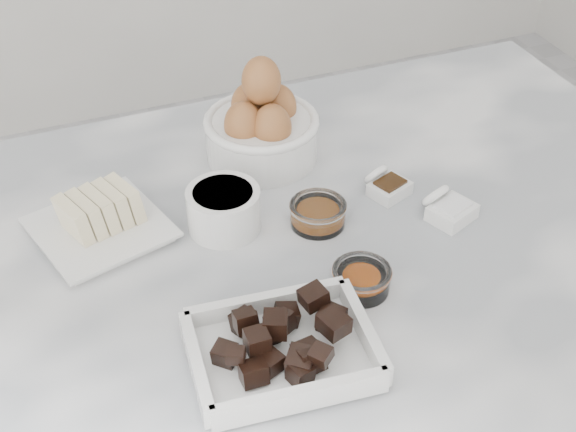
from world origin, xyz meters
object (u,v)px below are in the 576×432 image
object	(u,v)px
butter_plate	(96,221)
zest_bowl	(361,278)
egg_bowl	(261,126)
salt_spoon	(448,208)
chocolate_dish	(282,347)
sugar_ramekin	(224,208)
vanilla_spoon	(386,185)
honey_bowl	(318,213)

from	to	relation	value
butter_plate	zest_bowl	size ratio (longest dim) A/B	2.66
egg_bowl	salt_spoon	xyz separation A→B (m)	(0.17, -0.22, -0.04)
chocolate_dish	sugar_ramekin	xyz separation A→B (m)	(0.01, 0.24, 0.01)
salt_spoon	butter_plate	bearing A→B (deg)	163.11
sugar_ramekin	salt_spoon	distance (m)	0.29
sugar_ramekin	chocolate_dish	bearing A→B (deg)	-93.37
chocolate_dish	vanilla_spoon	distance (m)	0.33
chocolate_dish	butter_plate	size ratio (longest dim) A/B	1.10
butter_plate	sugar_ramekin	xyz separation A→B (m)	(0.15, -0.04, 0.01)
chocolate_dish	zest_bowl	size ratio (longest dim) A/B	2.93
chocolate_dish	honey_bowl	size ratio (longest dim) A/B	2.79
butter_plate	chocolate_dish	bearing A→B (deg)	-63.71
honey_bowl	vanilla_spoon	size ratio (longest dim) A/B	1.02
sugar_ramekin	vanilla_spoon	world-z (taller)	sugar_ramekin
honey_bowl	salt_spoon	distance (m)	0.17
vanilla_spoon	salt_spoon	distance (m)	0.09
zest_bowl	egg_bowl	bearing A→B (deg)	92.24
egg_bowl	butter_plate	bearing A→B (deg)	-160.63
butter_plate	sugar_ramekin	size ratio (longest dim) A/B	2.00
chocolate_dish	egg_bowl	distance (m)	0.39
chocolate_dish	egg_bowl	world-z (taller)	egg_bowl
salt_spoon	vanilla_spoon	bearing A→B (deg)	123.20
chocolate_dish	egg_bowl	xyz separation A→B (m)	(0.11, 0.37, 0.03)
egg_bowl	chocolate_dish	bearing A→B (deg)	-107.12
butter_plate	egg_bowl	world-z (taller)	egg_bowl
salt_spoon	honey_bowl	bearing A→B (deg)	163.22
butter_plate	salt_spoon	bearing A→B (deg)	-16.89
chocolate_dish	honey_bowl	xyz separation A→B (m)	(0.13, 0.20, -0.01)
zest_bowl	vanilla_spoon	world-z (taller)	vanilla_spoon
zest_bowl	salt_spoon	size ratio (longest dim) A/B	0.87
sugar_ramekin	salt_spoon	xyz separation A→B (m)	(0.27, -0.09, -0.02)
honey_bowl	vanilla_spoon	distance (m)	0.12
sugar_ramekin	egg_bowl	world-z (taller)	egg_bowl
honey_bowl	vanilla_spoon	world-z (taller)	vanilla_spoon
egg_bowl	vanilla_spoon	bearing A→B (deg)	-48.74
honey_bowl	butter_plate	bearing A→B (deg)	163.04
chocolate_dish	sugar_ramekin	size ratio (longest dim) A/B	2.21
chocolate_dish	salt_spoon	size ratio (longest dim) A/B	2.54
vanilla_spoon	salt_spoon	size ratio (longest dim) A/B	0.89
honey_bowl	vanilla_spoon	xyz separation A→B (m)	(0.11, 0.03, -0.00)
sugar_ramekin	egg_bowl	bearing A→B (deg)	52.91
chocolate_dish	butter_plate	distance (m)	0.31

